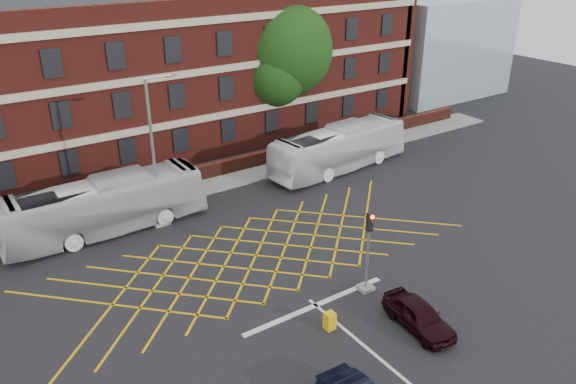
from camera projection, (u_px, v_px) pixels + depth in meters
ground at (276, 272)px, 29.32m from camera, size 120.00×120.00×0.00m
victorian_building at (120, 52)px, 42.65m from camera, size 51.00×12.17×20.40m
boundary_wall at (174, 180)px, 38.84m from camera, size 56.00×0.50×1.10m
far_pavement at (180, 191)px, 38.30m from camera, size 60.00×3.00×0.12m
glass_block at (434, 46)px, 60.27m from camera, size 14.00×10.00×10.00m
box_junction_hatching at (256, 255)px, 30.81m from camera, size 8.22×8.22×0.02m
stop_line at (316, 305)px, 26.69m from camera, size 8.00×0.30×0.02m
bus_left at (105, 206)px, 32.67m from camera, size 11.84×2.84×3.29m
bus_right at (339, 148)px, 41.40m from camera, size 11.94×3.89×3.27m
car_maroon at (419, 315)px, 24.96m from camera, size 1.89×3.95×1.30m
deciduous_tree at (285, 56)px, 45.77m from camera, size 7.94×7.81×11.37m
traffic_light_near at (367, 259)px, 27.13m from camera, size 0.70×0.70×4.27m
street_lamp at (157, 177)px, 32.94m from camera, size 2.25×1.00×8.97m
utility_cabinet at (330, 321)px, 24.97m from camera, size 0.46×0.43×0.83m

